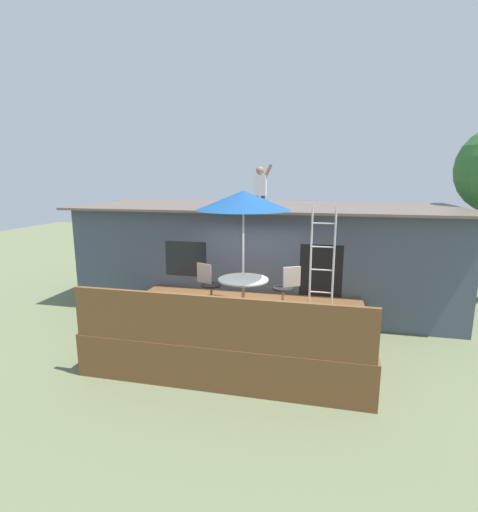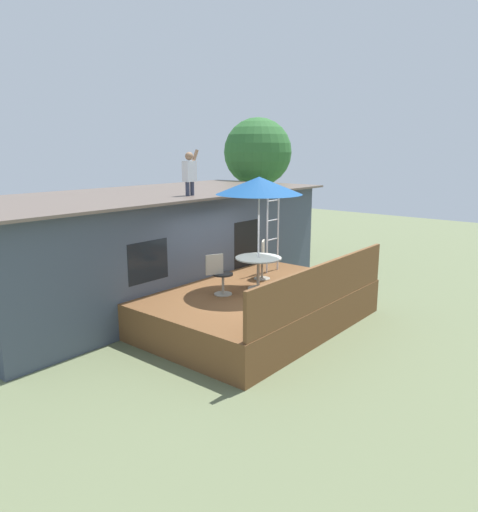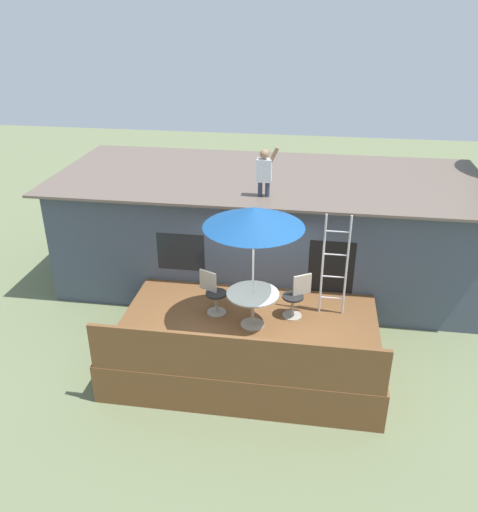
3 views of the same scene
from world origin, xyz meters
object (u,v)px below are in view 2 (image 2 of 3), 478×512
Objects in this scene: patio_chair_right at (262,260)px; backyard_tree at (258,153)px; person_figure at (190,171)px; patio_chair_left at (220,275)px; patio_umbrella at (259,186)px; step_ladder at (273,230)px; patio_table at (258,264)px.

backyard_tree reaches higher than patio_chair_right.
patio_chair_left is (-0.84, -1.70, -2.16)m from person_figure.
step_ladder is (1.56, 0.72, -1.25)m from patio_umbrella.
person_figure is at bearing 87.70° from patio_chair_left.
patio_table is 1.76m from patio_umbrella.
backyard_tree is (6.45, 2.83, 0.36)m from person_figure.
patio_table is 8.43m from backyard_tree.
patio_umbrella is 0.50× the size of backyard_tree.
person_figure is at bearing 90.87° from patio_table.
person_figure is (-0.03, 2.09, 2.03)m from patio_table.
patio_umbrella is 2.12m from patio_chair_left.
patio_umbrella reaches higher than step_ladder.
person_figure reaches higher than patio_umbrella.
patio_table is 0.96m from patio_chair_left.
backyard_tree is (6.41, 4.92, 0.63)m from patio_umbrella.
step_ladder is 1.00m from patio_chair_right.
patio_chair_right is (-0.73, -0.22, -0.64)m from step_ladder.
patio_umbrella reaches higher than patio_chair_right.
patio_table is 0.41× the size of patio_umbrella.
person_figure reaches higher than patio_chair_left.
patio_umbrella is at bearing -142.51° from backyard_tree.
patio_table is at bearing 0.00° from patio_chair_right.
patio_chair_right is (0.86, -1.59, -2.16)m from person_figure.
patio_chair_left is at bearing 156.07° from patio_table.
backyard_tree is at bearing 37.49° from patio_umbrella.
patio_umbrella is at bearing 0.00° from patio_chair_right.
patio_chair_right is (1.70, 0.12, 0.00)m from patio_chair_left.
step_ladder is at bearing 24.86° from patio_table.
patio_umbrella is 1.15× the size of step_ladder.
patio_chair_left is at bearing 156.07° from patio_umbrella.
patio_chair_right is (0.83, 0.50, -0.13)m from patio_table.
patio_umbrella is 2.11m from person_figure.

